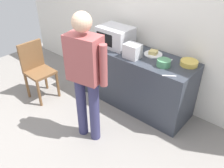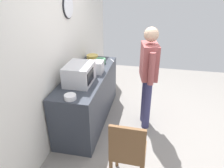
# 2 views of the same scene
# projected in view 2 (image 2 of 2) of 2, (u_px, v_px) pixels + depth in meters

# --- Properties ---
(ground_plane) EXTENTS (6.00, 6.00, 0.00)m
(ground_plane) POSITION_uv_depth(u_px,v_px,m) (157.00, 133.00, 3.57)
(ground_plane) COLOR gray
(back_wall) EXTENTS (5.40, 0.13, 2.60)m
(back_wall) POSITION_uv_depth(u_px,v_px,m) (59.00, 52.00, 3.28)
(back_wall) COLOR silver
(back_wall) RESTS_ON ground_plane
(kitchen_counter) EXTENTS (1.90, 0.62, 0.88)m
(kitchen_counter) POSITION_uv_depth(u_px,v_px,m) (89.00, 97.00, 3.77)
(kitchen_counter) COLOR #333842
(kitchen_counter) RESTS_ON ground_plane
(microwave) EXTENTS (0.50, 0.39, 0.30)m
(microwave) POSITION_uv_depth(u_px,v_px,m) (79.00, 74.00, 3.21)
(microwave) COLOR silver
(microwave) RESTS_ON kitchen_counter
(sandwich_plate) EXTENTS (0.26, 0.26, 0.07)m
(sandwich_plate) POSITION_uv_depth(u_px,v_px,m) (86.00, 67.00, 3.83)
(sandwich_plate) COLOR white
(sandwich_plate) RESTS_ON kitchen_counter
(salad_bowl) EXTENTS (0.18, 0.18, 0.09)m
(salad_bowl) POSITION_uv_depth(u_px,v_px,m) (101.00, 61.00, 4.03)
(salad_bowl) COLOR #4C8E60
(salad_bowl) RESTS_ON kitchen_counter
(cereal_bowl) EXTENTS (0.23, 0.23, 0.07)m
(cereal_bowl) POSITION_uv_depth(u_px,v_px,m) (92.00, 57.00, 4.29)
(cereal_bowl) COLOR gold
(cereal_bowl) RESTS_ON kitchen_counter
(mixing_bowl) EXTENTS (0.16, 0.16, 0.06)m
(mixing_bowl) POSITION_uv_depth(u_px,v_px,m) (70.00, 97.00, 2.81)
(mixing_bowl) COLOR white
(mixing_bowl) RESTS_ON kitchen_counter
(toaster) EXTENTS (0.22, 0.18, 0.20)m
(toaster) POSITION_uv_depth(u_px,v_px,m) (98.00, 67.00, 3.59)
(toaster) COLOR silver
(toaster) RESTS_ON kitchen_counter
(fork_utensil) EXTENTS (0.15, 0.11, 0.01)m
(fork_utensil) POSITION_uv_depth(u_px,v_px,m) (112.00, 60.00, 4.18)
(fork_utensil) COLOR silver
(fork_utensil) RESTS_ON kitchen_counter
(spoon_utensil) EXTENTS (0.04, 0.17, 0.01)m
(spoon_utensil) POSITION_uv_depth(u_px,v_px,m) (93.00, 63.00, 4.07)
(spoon_utensil) COLOR silver
(spoon_utensil) RESTS_ON kitchen_counter
(person_standing) EXTENTS (0.58, 0.31, 1.69)m
(person_standing) POSITION_uv_depth(u_px,v_px,m) (148.00, 72.00, 3.38)
(person_standing) COLOR navy
(person_standing) RESTS_ON ground_plane
(wooden_chair) EXTENTS (0.41, 0.41, 0.94)m
(wooden_chair) POSITION_uv_depth(u_px,v_px,m) (128.00, 151.00, 2.46)
(wooden_chair) COLOR brown
(wooden_chair) RESTS_ON ground_plane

